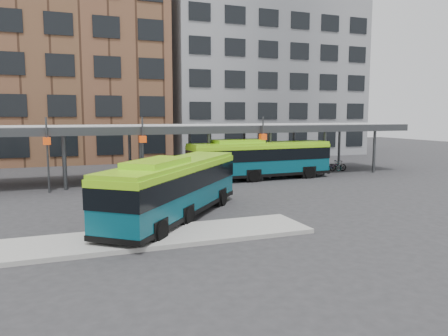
% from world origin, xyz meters
% --- Properties ---
extents(ground, '(120.00, 120.00, 0.00)m').
position_xyz_m(ground, '(0.00, 0.00, 0.00)').
color(ground, '#28282B').
rests_on(ground, ground).
extents(boarding_island, '(14.00, 3.00, 0.18)m').
position_xyz_m(boarding_island, '(-5.50, -3.00, 0.09)').
color(boarding_island, gray).
rests_on(boarding_island, ground).
extents(canopy, '(40.00, 6.53, 4.80)m').
position_xyz_m(canopy, '(-0.06, 12.87, 3.91)').
color(canopy, '#999B9E').
rests_on(canopy, ground).
extents(building_brick, '(26.00, 14.00, 22.00)m').
position_xyz_m(building_brick, '(-10.00, 32.00, 11.00)').
color(building_brick, brown).
rests_on(building_brick, ground).
extents(building_grey, '(24.00, 14.00, 20.00)m').
position_xyz_m(building_grey, '(16.00, 32.00, 10.00)').
color(building_grey, slate).
rests_on(building_grey, ground).
extents(bus_front, '(8.73, 9.96, 3.02)m').
position_xyz_m(bus_front, '(-3.29, 0.05, 1.57)').
color(bus_front, '#074352').
rests_on(bus_front, ground).
extents(bus_rear, '(11.37, 2.95, 3.11)m').
position_xyz_m(bus_rear, '(6.05, 10.34, 1.62)').
color(bus_rear, '#074352').
rests_on(bus_rear, ground).
extents(pedestrian, '(0.55, 0.67, 1.56)m').
position_xyz_m(pedestrian, '(-6.86, -2.76, 0.97)').
color(pedestrian, black).
rests_on(pedestrian, boarding_island).
extents(bike_rack, '(5.24, 1.31, 1.07)m').
position_xyz_m(bike_rack, '(12.64, 12.08, 0.48)').
color(bike_rack, slate).
rests_on(bike_rack, ground).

